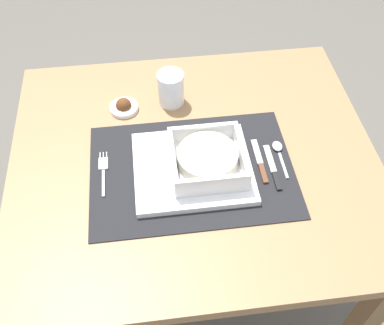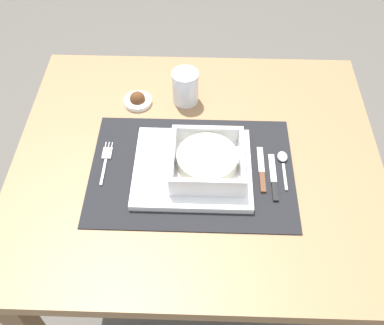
% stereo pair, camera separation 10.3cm
% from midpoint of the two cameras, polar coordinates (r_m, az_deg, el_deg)
% --- Properties ---
extents(ground_plane, '(6.00, 6.00, 0.00)m').
position_cam_midpoint_polar(ground_plane, '(1.69, -1.62, -15.34)').
color(ground_plane, '#59544C').
extents(dining_table, '(0.88, 0.77, 0.72)m').
position_cam_midpoint_polar(dining_table, '(1.16, -2.27, -2.79)').
color(dining_table, '#936D47').
rests_on(dining_table, ground).
extents(placemat, '(0.47, 0.33, 0.00)m').
position_cam_midpoint_polar(placemat, '(1.05, -2.80, -1.16)').
color(placemat, black).
rests_on(placemat, dining_table).
extents(serving_plate, '(0.27, 0.24, 0.02)m').
position_cam_midpoint_polar(serving_plate, '(1.04, -2.74, -0.85)').
color(serving_plate, white).
rests_on(serving_plate, placemat).
extents(porridge_bowl, '(0.16, 0.16, 0.05)m').
position_cam_midpoint_polar(porridge_bowl, '(1.01, -0.93, 0.23)').
color(porridge_bowl, white).
rests_on(porridge_bowl, serving_plate).
extents(fork, '(0.02, 0.13, 0.00)m').
position_cam_midpoint_polar(fork, '(1.07, -13.85, -1.09)').
color(fork, silver).
rests_on(fork, placemat).
extents(spoon, '(0.02, 0.11, 0.01)m').
position_cam_midpoint_polar(spoon, '(1.09, 8.30, 1.28)').
color(spoon, silver).
rests_on(spoon, placemat).
extents(butter_knife, '(0.01, 0.13, 0.01)m').
position_cam_midpoint_polar(butter_knife, '(1.05, 7.53, -1.10)').
color(butter_knife, black).
rests_on(butter_knife, placemat).
extents(bread_knife, '(0.01, 0.13, 0.01)m').
position_cam_midpoint_polar(bread_knife, '(1.06, 5.93, -0.30)').
color(bread_knife, '#59331E').
rests_on(bread_knife, placemat).
extents(drinking_glass, '(0.07, 0.07, 0.09)m').
position_cam_midpoint_polar(drinking_glass, '(1.19, -5.19, 8.99)').
color(drinking_glass, white).
rests_on(drinking_glass, dining_table).
extents(condiment_saucer, '(0.07, 0.07, 0.04)m').
position_cam_midpoint_polar(condiment_saucer, '(1.20, -11.07, 6.81)').
color(condiment_saucer, white).
rests_on(condiment_saucer, dining_table).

